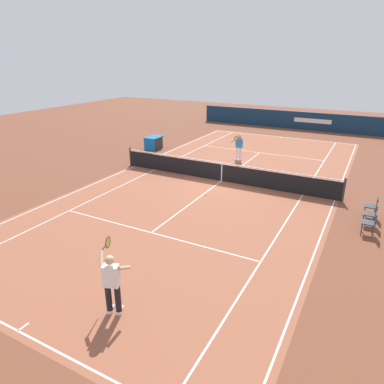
% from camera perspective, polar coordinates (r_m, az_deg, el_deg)
% --- Properties ---
extents(ground_plane, '(60.00, 60.00, 0.00)m').
position_cam_1_polar(ground_plane, '(17.94, 4.87, 1.83)').
color(ground_plane, brown).
extents(court_slab, '(24.20, 11.40, 0.00)m').
position_cam_1_polar(court_slab, '(17.94, 4.87, 1.83)').
color(court_slab, '#935138').
rests_on(court_slab, ground_plane).
extents(court_line_markings, '(23.85, 11.05, 0.01)m').
position_cam_1_polar(court_line_markings, '(17.94, 4.87, 1.84)').
color(court_line_markings, white).
rests_on(court_line_markings, ground_plane).
extents(tennis_net, '(0.10, 11.70, 1.08)m').
position_cam_1_polar(tennis_net, '(17.78, 4.92, 3.32)').
color(tennis_net, '#2D2D33').
rests_on(tennis_net, ground_plane).
extents(stadium_barrier, '(0.26, 17.00, 1.52)m').
position_cam_1_polar(stadium_barrier, '(32.58, 16.35, 11.30)').
color(stadium_barrier, '#112D4C').
rests_on(stadium_barrier, ground_plane).
extents(tennis_player_near, '(0.95, 0.90, 1.70)m').
position_cam_1_polar(tennis_player_near, '(8.84, -13.06, -14.05)').
color(tennis_player_near, black).
rests_on(tennis_player_near, ground_plane).
extents(tennis_player_far, '(1.17, 0.74, 1.70)m').
position_cam_1_polar(tennis_player_far, '(21.46, 7.71, 7.57)').
color(tennis_player_far, white).
rests_on(tennis_player_far, ground_plane).
extents(tennis_ball, '(0.07, 0.07, 0.07)m').
position_cam_1_polar(tennis_ball, '(16.05, 2.27, -0.38)').
color(tennis_ball, '#CCE01E').
rests_on(tennis_ball, ground_plane).
extents(spectator_chair_0, '(0.44, 0.44, 0.88)m').
position_cam_1_polar(spectator_chair_0, '(15.40, 27.66, -1.95)').
color(spectator_chair_0, '#38383D').
rests_on(spectator_chair_0, ground_plane).
extents(spectator_chair_1, '(0.44, 0.44, 0.88)m').
position_cam_1_polar(spectator_chair_1, '(14.63, 27.55, -3.09)').
color(spectator_chair_1, '#38383D').
rests_on(spectator_chair_1, ground_plane).
extents(spectator_chair_2, '(0.44, 0.44, 0.88)m').
position_cam_1_polar(spectator_chair_2, '(13.87, 27.43, -4.36)').
color(spectator_chair_2, '#38383D').
rests_on(spectator_chair_2, ground_plane).
extents(equipment_cart_tarped, '(1.25, 0.84, 0.85)m').
position_cam_1_polar(equipment_cart_tarped, '(24.30, -6.28, 8.06)').
color(equipment_cart_tarped, '#2D2D33').
rests_on(equipment_cart_tarped, ground_plane).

